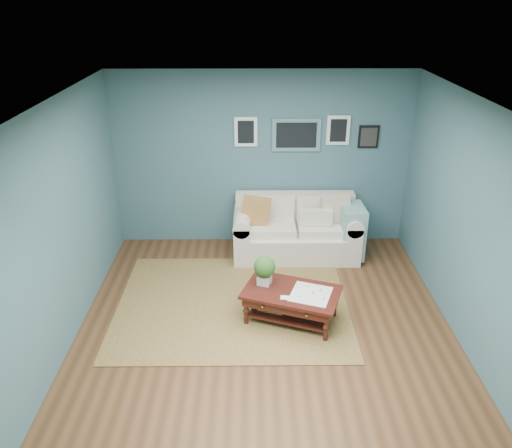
{
  "coord_description": "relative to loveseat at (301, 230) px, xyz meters",
  "views": [
    {
      "loc": [
        -0.16,
        -4.78,
        3.73
      ],
      "look_at": [
        -0.1,
        1.0,
        0.99
      ],
      "focal_mm": 35.0,
      "sensor_mm": 36.0,
      "label": 1
    }
  ],
  "objects": [
    {
      "name": "loveseat",
      "position": [
        0.0,
        0.0,
        0.0
      ],
      "size": [
        1.92,
        0.87,
        0.99
      ],
      "color": "beige",
      "rests_on": "ground"
    },
    {
      "name": "area_rug",
      "position": [
        -1.01,
        -1.38,
        -0.4
      ],
      "size": [
        2.97,
        2.37,
        0.01
      ],
      "primitive_type": "cube",
      "color": "brown",
      "rests_on": "ground"
    },
    {
      "name": "coffee_table",
      "position": [
        -0.33,
        -1.7,
        -0.05
      ],
      "size": [
        1.29,
        1.01,
        0.8
      ],
      "rotation": [
        0.0,
        0.0,
        -0.34
      ],
      "color": "black",
      "rests_on": "ground"
    },
    {
      "name": "room_shell",
      "position": [
        -0.58,
        -1.97,
        0.96
      ],
      "size": [
        5.0,
        5.02,
        2.7
      ],
      "color": "brown",
      "rests_on": "ground"
    }
  ]
}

